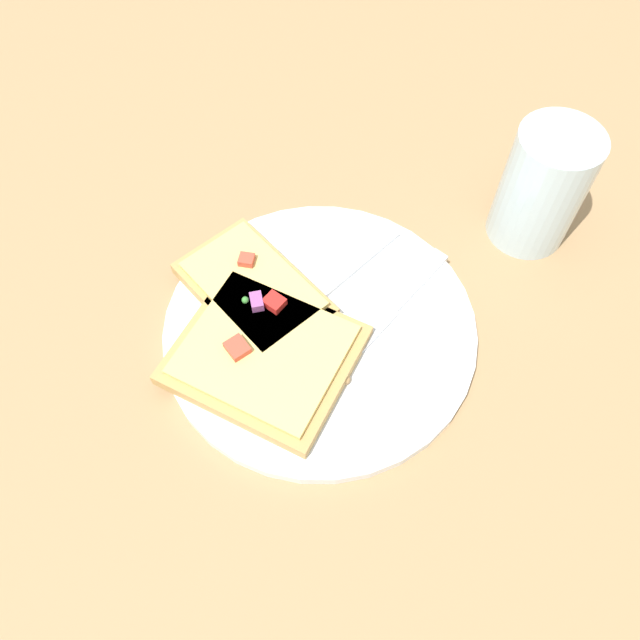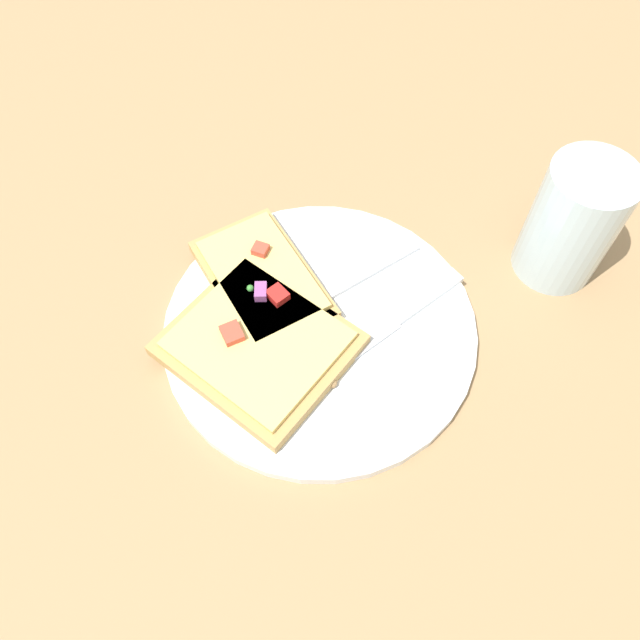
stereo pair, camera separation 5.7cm
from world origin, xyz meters
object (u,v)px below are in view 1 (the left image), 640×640
(knife, at_px, (385,313))
(pizza_slice_corner, at_px, (253,289))
(drinking_glass, at_px, (542,188))
(plate, at_px, (320,329))
(fork, at_px, (316,297))
(pizza_slice_main, at_px, (264,353))

(knife, relative_size, pizza_slice_corner, 1.38)
(knife, relative_size, drinking_glass, 1.72)
(plate, height_order, fork, fork)
(fork, bearing_deg, plate, 52.06)
(fork, relative_size, pizza_slice_main, 1.14)
(knife, relative_size, pizza_slice_main, 1.22)
(plate, xyz_separation_m, drinking_glass, (-0.23, 0.08, 0.06))
(plate, xyz_separation_m, fork, (-0.02, -0.02, 0.01))
(plate, xyz_separation_m, knife, (-0.05, 0.04, 0.01))
(pizza_slice_main, relative_size, pizza_slice_corner, 1.13)
(fork, relative_size, knife, 0.93)
(drinking_glass, bearing_deg, fork, -26.63)
(plate, xyz_separation_m, pizza_slice_corner, (0.01, -0.07, 0.02))
(plate, bearing_deg, knife, 140.80)
(knife, bearing_deg, plate, -38.45)
(pizza_slice_main, relative_size, drinking_glass, 1.41)
(plate, height_order, pizza_slice_corner, pizza_slice_corner)
(fork, distance_m, pizza_slice_corner, 0.06)
(plate, distance_m, pizza_slice_main, 0.06)
(plate, bearing_deg, drinking_glass, 160.04)
(pizza_slice_main, distance_m, pizza_slice_corner, 0.07)
(knife, distance_m, drinking_glass, 0.20)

